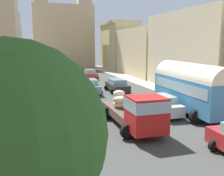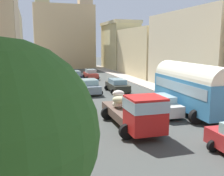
{
  "view_description": "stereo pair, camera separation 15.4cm",
  "coord_description": "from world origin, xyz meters",
  "views": [
    {
      "loc": [
        -7.57,
        -0.31,
        5.47
      ],
      "look_at": [
        0.0,
        23.57,
        1.21
      ],
      "focal_mm": 42.02,
      "sensor_mm": 36.0,
      "label": 1
    },
    {
      "loc": [
        -7.43,
        -0.36,
        5.47
      ],
      "look_at": [
        0.0,
        23.57,
        1.21
      ],
      "focal_mm": 42.02,
      "sensor_mm": 36.0,
      "label": 2
    }
  ],
  "objects": [
    {
      "name": "distant_church",
      "position": [
        0.0,
        59.35,
        8.0
      ],
      "size": [
        13.01,
        6.57,
        22.29
      ],
      "color": "tan",
      "rests_on": "ground"
    },
    {
      "name": "building_right_4",
      "position": [
        11.12,
        53.83,
        5.06
      ],
      "size": [
        5.75,
        11.32,
        10.05
      ],
      "color": "#D1C287",
      "rests_on": "ground"
    },
    {
      "name": "car_5",
      "position": [
        1.92,
        27.68,
        0.76
      ],
      "size": [
        2.45,
        4.4,
        1.5
      ],
      "color": "#2A2820",
      "rests_on": "ground"
    },
    {
      "name": "ground_plane",
      "position": [
        0.0,
        27.0,
        0.0
      ],
      "size": [
        154.0,
        154.0,
        0.0
      ],
      "primitive_type": "plane",
      "color": "#424643"
    },
    {
      "name": "sidewalk_right",
      "position": [
        7.25,
        27.0,
        0.07
      ],
      "size": [
        2.5,
        70.0,
        0.14
      ],
      "primitive_type": "cube",
      "color": "#B2A69B",
      "rests_on": "ground"
    },
    {
      "name": "building_left_3",
      "position": [
        -10.88,
        41.35,
        4.9
      ],
      "size": [
        4.76,
        13.4,
        9.8
      ],
      "color": "beige",
      "rests_on": "ground"
    },
    {
      "name": "pedestrian_2",
      "position": [
        -7.17,
        12.55,
        1.0
      ],
      "size": [
        0.51,
        0.51,
        1.77
      ],
      "color": "#4F4A40",
      "rests_on": "ground"
    },
    {
      "name": "car_0",
      "position": [
        -1.39,
        27.46,
        0.81
      ],
      "size": [
        2.36,
        4.06,
        1.62
      ],
      "color": "gray",
      "rests_on": "ground"
    },
    {
      "name": "car_6",
      "position": [
        1.47,
        39.6,
        0.76
      ],
      "size": [
        2.21,
        3.89,
        1.51
      ],
      "color": "#AC372E",
      "rests_on": "ground"
    },
    {
      "name": "roadside_tree_0",
      "position": [
        -7.9,
        3.87,
        4.02
      ],
      "size": [
        3.05,
        3.05,
        5.58
      ],
      "color": "brown",
      "rests_on": "ground"
    },
    {
      "name": "building_right_2",
      "position": [
        11.34,
        26.37,
        4.58
      ],
      "size": [
        5.68,
        14.6,
        9.17
      ],
      "color": "beige",
      "rests_on": "ground"
    },
    {
      "name": "parked_bus_1",
      "position": [
        4.42,
        17.05,
        2.21
      ],
      "size": [
        3.41,
        8.34,
        3.99
      ],
      "color": "teal",
      "rests_on": "ground"
    },
    {
      "name": "cargo_truck_0",
      "position": [
        -1.29,
        14.45,
        1.29
      ],
      "size": [
        2.99,
        7.05,
        2.5
      ],
      "color": "red",
      "rests_on": "ground"
    },
    {
      "name": "car_2",
      "position": [
        -1.82,
        44.08,
        0.74
      ],
      "size": [
        2.39,
        4.11,
        1.47
      ],
      "color": "silver",
      "rests_on": "ground"
    },
    {
      "name": "car_1",
      "position": [
        -1.33,
        37.55,
        0.78
      ],
      "size": [
        2.14,
        4.17,
        1.57
      ],
      "color": "#1A2032",
      "rests_on": "ground"
    },
    {
      "name": "car_4",
      "position": [
        2.12,
        17.33,
        0.79
      ],
      "size": [
        2.22,
        4.19,
        1.56
      ],
      "color": "silver",
      "rests_on": "ground"
    },
    {
      "name": "sidewalk_left",
      "position": [
        -7.25,
        27.0,
        0.07
      ],
      "size": [
        2.5,
        70.0,
        0.14
      ],
      "primitive_type": "cube",
      "color": "#AFADA4",
      "rests_on": "ground"
    },
    {
      "name": "building_right_3",
      "position": [
        11.23,
        40.96,
        4.0
      ],
      "size": [
        5.46,
        13.43,
        8.01
      ],
      "color": "beige",
      "rests_on": "ground"
    }
  ]
}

